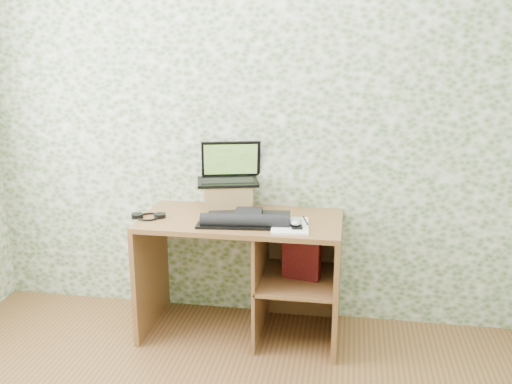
% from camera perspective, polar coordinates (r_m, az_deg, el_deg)
% --- Properties ---
extents(wall_back, '(3.50, 0.00, 3.50)m').
position_cam_1_polar(wall_back, '(3.59, -0.62, 7.25)').
color(wall_back, white).
rests_on(wall_back, ground).
extents(desk, '(1.20, 0.60, 0.75)m').
position_cam_1_polar(desk, '(3.52, -0.13, -6.73)').
color(desk, brown).
rests_on(desk, floor).
extents(riser, '(0.35, 0.31, 0.18)m').
position_cam_1_polar(riser, '(3.55, -2.82, -0.49)').
color(riser, '#9A7145').
rests_on(riser, desk).
extents(laptop, '(0.42, 0.35, 0.25)m').
position_cam_1_polar(laptop, '(3.55, -2.72, 1.95)').
color(laptop, black).
rests_on(laptop, riser).
extents(keyboard, '(0.56, 0.32, 0.08)m').
position_cam_1_polar(keyboard, '(3.32, -0.90, -2.70)').
color(keyboard, black).
rests_on(keyboard, desk).
extents(headphones, '(0.20, 0.17, 0.03)m').
position_cam_1_polar(headphones, '(3.48, -10.69, -2.40)').
color(headphones, black).
rests_on(headphones, desk).
extents(notepad, '(0.23, 0.31, 0.01)m').
position_cam_1_polar(notepad, '(3.27, 3.43, -3.39)').
color(notepad, white).
rests_on(notepad, desk).
extents(mouse, '(0.09, 0.13, 0.04)m').
position_cam_1_polar(mouse, '(3.23, 4.05, -3.15)').
color(mouse, '#BABABD').
rests_on(mouse, notepad).
extents(pen, '(0.05, 0.15, 0.01)m').
position_cam_1_polar(pen, '(3.33, 4.95, -2.84)').
color(pen, black).
rests_on(pen, notepad).
extents(red_box, '(0.23, 0.12, 0.27)m').
position_cam_1_polar(red_box, '(3.45, 4.60, -6.52)').
color(red_box, maroon).
rests_on(red_box, desk).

